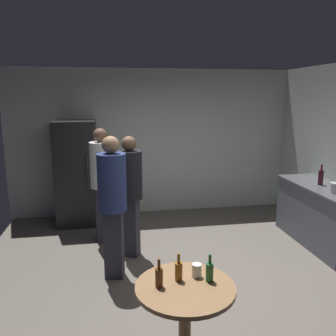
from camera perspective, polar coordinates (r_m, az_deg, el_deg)
ground_plane at (r=4.49m, az=2.28°, el=-18.34°), size 5.20×5.20×0.10m
wall_back at (r=6.54m, az=-2.38°, el=4.26°), size 5.32×0.06×2.70m
refrigerator at (r=6.17m, az=-14.81°, el=-0.83°), size 0.70×0.68×1.80m
kitchen_counter at (r=5.71m, az=24.02°, el=-7.15°), size 0.64×1.67×0.90m
wine_bottle_on_counter at (r=5.64m, az=23.92°, el=-1.38°), size 0.08×0.08×0.31m
foreground_table at (r=2.94m, az=2.83°, el=-20.57°), size 0.80×0.80×0.73m
beer_bottle_amber at (r=2.92m, az=1.77°, el=-16.58°), size 0.06×0.06×0.23m
beer_bottle_brown at (r=2.83m, az=-1.49°, el=-17.50°), size 0.06×0.06×0.23m
beer_bottle_green at (r=2.92m, az=6.89°, el=-16.58°), size 0.06×0.06×0.23m
plastic_cup_white at (r=2.99m, az=4.77°, el=-16.49°), size 0.08×0.08×0.11m
person_in_navy_shirt at (r=4.16m, az=-9.17°, el=-4.72°), size 0.41×0.41×1.76m
person_in_white_shirt at (r=5.24m, az=-10.87°, el=-1.41°), size 0.38×0.38×1.75m
person_in_black_shirt at (r=4.73m, az=-6.33°, el=-3.20°), size 0.45×0.45×1.69m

